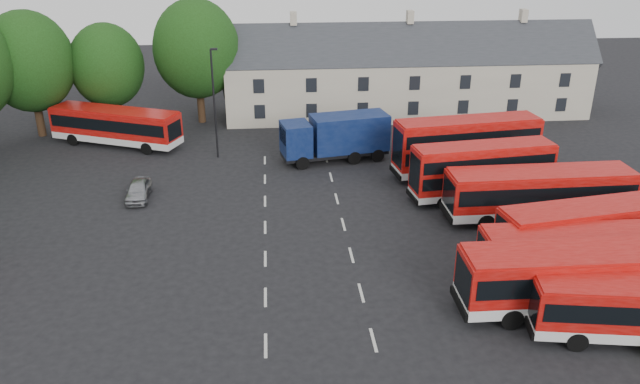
{
  "coord_description": "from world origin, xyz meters",
  "views": [
    {
      "loc": [
        0.57,
        -29.45,
        17.96
      ],
      "look_at": [
        3.52,
        6.28,
        2.2
      ],
      "focal_mm": 35.0,
      "sensor_mm": 36.0,
      "label": 1
    }
  ],
  "objects_px": {
    "box_truck": "(336,136)",
    "bus_dd_south": "(482,168)",
    "silver_car": "(138,190)",
    "lamppost": "(214,101)"
  },
  "relations": [
    {
      "from": "box_truck",
      "to": "silver_car",
      "type": "distance_m",
      "value": 15.91
    },
    {
      "from": "box_truck",
      "to": "silver_car",
      "type": "bearing_deg",
      "value": -167.43
    },
    {
      "from": "silver_car",
      "to": "box_truck",
      "type": "bearing_deg",
      "value": 22.22
    },
    {
      "from": "silver_car",
      "to": "bus_dd_south",
      "type": "bearing_deg",
      "value": -6.18
    },
    {
      "from": "bus_dd_south",
      "to": "silver_car",
      "type": "relative_size",
      "value": 2.64
    },
    {
      "from": "bus_dd_south",
      "to": "box_truck",
      "type": "distance_m",
      "value": 12.39
    },
    {
      "from": "box_truck",
      "to": "silver_car",
      "type": "xyz_separation_m",
      "value": [
        -14.53,
        -6.33,
        -1.45
      ]
    },
    {
      "from": "lamppost",
      "to": "box_truck",
      "type": "bearing_deg",
      "value": -8.98
    },
    {
      "from": "box_truck",
      "to": "bus_dd_south",
      "type": "bearing_deg",
      "value": -53.32
    },
    {
      "from": "silver_car",
      "to": "lamppost",
      "type": "relative_size",
      "value": 0.42
    }
  ]
}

